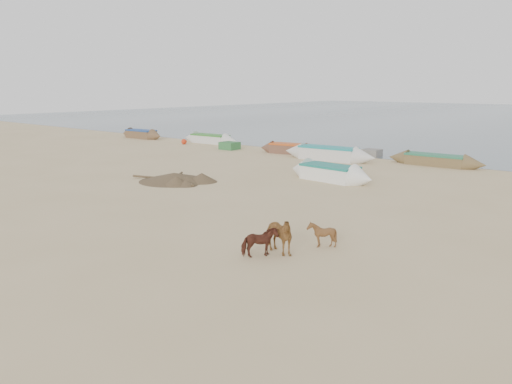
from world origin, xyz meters
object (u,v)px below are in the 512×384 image
(calf_front, at_px, (322,234))
(near_canoe, at_px, (330,173))
(calf_right, at_px, (260,243))
(cow_adult, at_px, (277,235))

(calf_front, relative_size, near_canoe, 0.16)
(calf_front, distance_m, calf_right, 2.21)
(cow_adult, bearing_deg, calf_front, -13.20)
(calf_right, xyz_separation_m, near_canoe, (-5.00, 12.14, -0.03))
(calf_right, relative_size, near_canoe, 0.17)
(calf_right, distance_m, near_canoe, 13.12)
(cow_adult, relative_size, near_canoe, 0.27)
(calf_front, xyz_separation_m, calf_right, (-0.90, -2.02, 0.03))
(near_canoe, bearing_deg, calf_right, -62.52)
(calf_front, relative_size, calf_right, 0.93)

